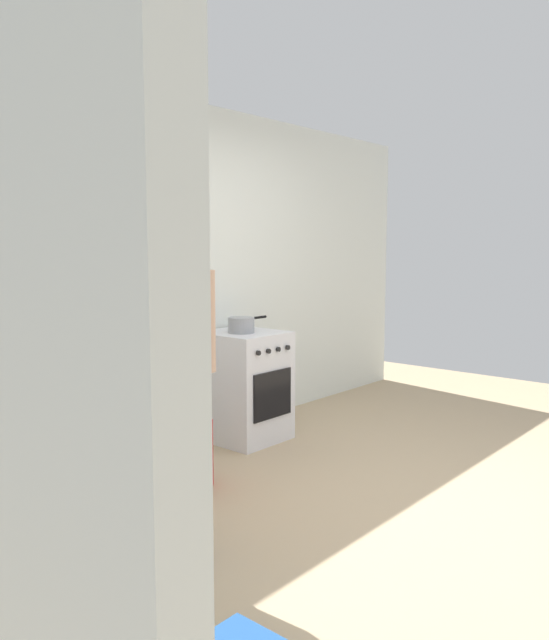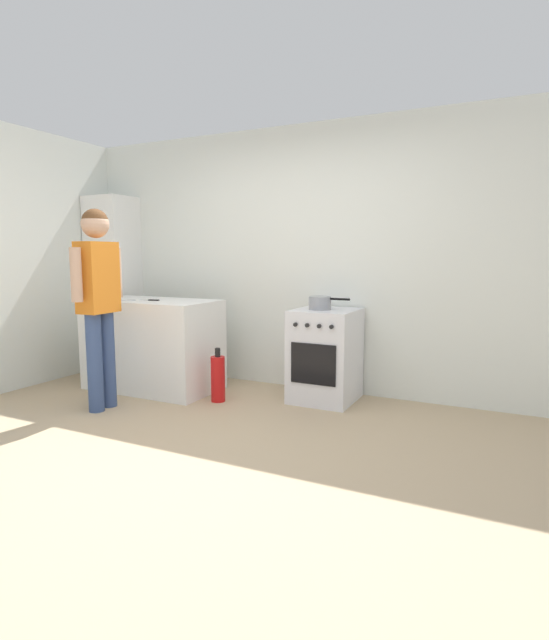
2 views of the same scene
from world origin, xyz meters
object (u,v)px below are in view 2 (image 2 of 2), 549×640
knife_utility (121,300)px  person (98,290)px  fire_extinguisher (218,378)px  oven_left (325,355)px  knife_paring (151,300)px  larder_cabinet (114,285)px  pot (320,303)px

knife_utility → person: size_ratio=0.14×
fire_extinguisher → knife_utility: bearing=-175.5°
oven_left → knife_paring: size_ratio=4.02×
knife_paring → person: size_ratio=0.12×
person → larder_cabinet: (-0.99, 1.22, -0.05)m
oven_left → pot: size_ratio=2.21×
pot → person: size_ratio=0.22×
knife_utility → fire_extinguisher: size_ratio=0.47×
knife_utility → larder_cabinet: bearing=137.6°
pot → knife_utility: (-1.88, -0.53, -0.01)m
oven_left → knife_utility: knife_utility is taller
pot → fire_extinguisher: size_ratio=0.77×
knife_utility → larder_cabinet: size_ratio=0.12×
oven_left → person: size_ratio=0.49×
pot → larder_cabinet: bearing=177.2°
person → larder_cabinet: 1.57m
pot → fire_extinguisher: (-0.82, -0.45, -0.69)m
oven_left → knife_utility: (-1.92, -0.56, 0.48)m
fire_extinguisher → oven_left: bearing=28.8°
person → knife_paring: bearing=89.9°
oven_left → knife_utility: 2.06m
oven_left → knife_paring: 1.78m
knife_utility → fire_extinguisher: 1.26m
oven_left → pot: bearing=-149.7°
knife_utility → knife_paring: (0.27, 0.12, 0.00)m
pot → knife_paring: pot is taller
larder_cabinet → knife_paring: bearing=-28.5°
knife_utility → person: bearing=-64.4°
knife_paring → fire_extinguisher: (0.79, -0.04, -0.69)m
knife_utility → knife_paring: same height
person → larder_cabinet: larder_cabinet is taller
pot → knife_utility: 1.95m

